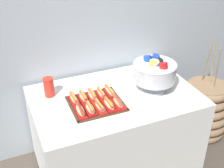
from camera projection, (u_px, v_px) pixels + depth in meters
ground_plane at (115, 164)px, 2.82m from camera, size 10.00×10.00×0.00m
back_wall at (91, 14)px, 2.57m from camera, size 6.00×0.10×2.60m
buffet_table at (115, 131)px, 2.61m from camera, size 1.34×0.86×0.77m
floor_vase at (203, 109)px, 3.11m from camera, size 0.54×0.54×1.03m
serving_tray at (96, 104)px, 2.31m from camera, size 0.41×0.37×0.01m
hot_dog_0 at (80, 111)px, 2.18m from camera, size 0.07×0.17×0.06m
hot_dog_1 at (90, 109)px, 2.21m from camera, size 0.07×0.16×0.06m
hot_dog_2 at (100, 106)px, 2.23m from camera, size 0.06×0.17×0.06m
hot_dog_3 at (109, 104)px, 2.26m from camera, size 0.07×0.18×0.06m
hot_dog_4 at (118, 102)px, 2.28m from camera, size 0.07×0.18×0.06m
hot_dog_5 at (74, 99)px, 2.31m from camera, size 0.06×0.16×0.06m
hot_dog_6 at (83, 97)px, 2.34m from camera, size 0.07×0.16×0.06m
hot_dog_7 at (93, 95)px, 2.36m from camera, size 0.07×0.17×0.06m
hot_dog_8 at (101, 94)px, 2.39m from camera, size 0.06×0.16×0.06m
hot_dog_9 at (110, 92)px, 2.41m from camera, size 0.06×0.18×0.06m
punch_bowl at (155, 71)px, 2.42m from camera, size 0.36×0.36×0.29m
cup_stack at (49, 87)px, 2.38m from camera, size 0.08×0.08×0.16m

